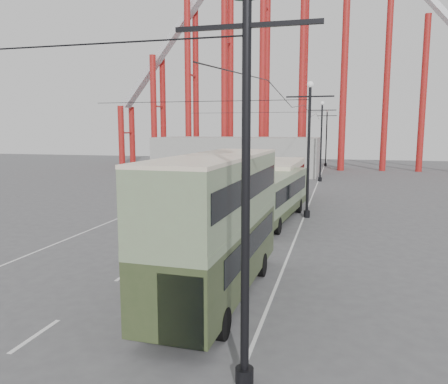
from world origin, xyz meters
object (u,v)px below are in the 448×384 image
(lamp_post_near, at_px, (247,47))
(double_decker_bus, at_px, (218,219))
(pedestrian, at_px, (207,225))
(single_decker_cream, at_px, (282,179))
(single_decker_green, at_px, (274,194))

(lamp_post_near, relative_size, double_decker_bus, 1.10)
(double_decker_bus, height_order, pedestrian, double_decker_bus)
(double_decker_bus, bearing_deg, pedestrian, 111.10)
(lamp_post_near, height_order, single_decker_cream, lamp_post_near)
(lamp_post_near, xyz_separation_m, single_decker_green, (-2.12, 19.38, -6.08))
(lamp_post_near, relative_size, single_decker_cream, 0.97)
(lamp_post_near, height_order, single_decker_green, lamp_post_near)
(single_decker_cream, relative_size, pedestrian, 6.53)
(lamp_post_near, height_order, pedestrian, lamp_post_near)
(single_decker_green, bearing_deg, lamp_post_near, -78.71)
(single_decker_green, bearing_deg, double_decker_bus, -85.00)
(lamp_post_near, distance_m, pedestrian, 15.73)
(single_decker_green, bearing_deg, pedestrian, -109.34)
(single_decker_cream, bearing_deg, single_decker_green, -85.74)
(single_decker_cream, height_order, pedestrian, single_decker_cream)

